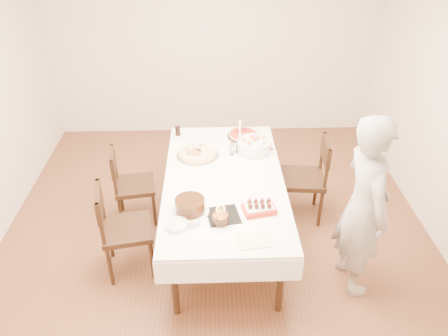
{
  "coord_description": "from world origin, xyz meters",
  "views": [
    {
      "loc": [
        -0.04,
        -3.41,
        3.1
      ],
      "look_at": [
        0.07,
        0.05,
        0.87
      ],
      "focal_mm": 35.0,
      "sensor_mm": 36.0,
      "label": 1
    }
  ],
  "objects_px": {
    "chair_right_savory": "(303,179)",
    "pizza_pepperoni": "(243,135)",
    "pasta_bowl": "(254,146)",
    "chair_left_dessert": "(127,229)",
    "taper_candle": "(240,136)",
    "person": "(364,207)",
    "birthday_cake": "(221,215)",
    "strawberry_box": "(259,208)",
    "layer_cake": "(190,206)",
    "pizza_white": "(198,154)",
    "chair_left_savory": "(135,185)",
    "cola_glass": "(178,131)",
    "dining_table": "(224,210)"
  },
  "relations": [
    {
      "from": "chair_right_savory",
      "to": "birthday_cake",
      "type": "relative_size",
      "value": 6.84
    },
    {
      "from": "pizza_white",
      "to": "pasta_bowl",
      "type": "bearing_deg",
      "value": 7.62
    },
    {
      "from": "taper_candle",
      "to": "pasta_bowl",
      "type": "bearing_deg",
      "value": 1.43
    },
    {
      "from": "person",
      "to": "pizza_white",
      "type": "xyz_separation_m",
      "value": [
        -1.41,
        1.04,
        -0.08
      ]
    },
    {
      "from": "dining_table",
      "to": "chair_right_savory",
      "type": "height_order",
      "value": "chair_right_savory"
    },
    {
      "from": "chair_left_dessert",
      "to": "person",
      "type": "distance_m",
      "value": 2.1
    },
    {
      "from": "chair_left_dessert",
      "to": "pizza_pepperoni",
      "type": "distance_m",
      "value": 1.7
    },
    {
      "from": "chair_right_savory",
      "to": "layer_cake",
      "type": "relative_size",
      "value": 2.94
    },
    {
      "from": "pasta_bowl",
      "to": "chair_right_savory",
      "type": "bearing_deg",
      "value": -15.03
    },
    {
      "from": "taper_candle",
      "to": "chair_left_savory",
      "type": "bearing_deg",
      "value": -172.74
    },
    {
      "from": "dining_table",
      "to": "cola_glass",
      "type": "distance_m",
      "value": 1.11
    },
    {
      "from": "chair_right_savory",
      "to": "birthday_cake",
      "type": "xyz_separation_m",
      "value": [
        -0.91,
        -1.03,
        0.35
      ]
    },
    {
      "from": "person",
      "to": "pizza_pepperoni",
      "type": "distance_m",
      "value": 1.71
    },
    {
      "from": "cola_glass",
      "to": "layer_cake",
      "type": "xyz_separation_m",
      "value": [
        0.18,
        -1.39,
        0.01
      ]
    },
    {
      "from": "birthday_cake",
      "to": "chair_left_dessert",
      "type": "bearing_deg",
      "value": 162.24
    },
    {
      "from": "cola_glass",
      "to": "chair_left_dessert",
      "type": "bearing_deg",
      "value": -107.85
    },
    {
      "from": "chair_left_dessert",
      "to": "taper_candle",
      "type": "distance_m",
      "value": 1.48
    },
    {
      "from": "taper_candle",
      "to": "birthday_cake",
      "type": "height_order",
      "value": "taper_candle"
    },
    {
      "from": "pizza_pepperoni",
      "to": "taper_candle",
      "type": "distance_m",
      "value": 0.37
    },
    {
      "from": "taper_candle",
      "to": "layer_cake",
      "type": "xyz_separation_m",
      "value": [
        -0.49,
        -1.0,
        -0.13
      ]
    },
    {
      "from": "person",
      "to": "birthday_cake",
      "type": "distance_m",
      "value": 1.2
    },
    {
      "from": "person",
      "to": "taper_candle",
      "type": "xyz_separation_m",
      "value": [
        -0.97,
        1.12,
        0.09
      ]
    },
    {
      "from": "pasta_bowl",
      "to": "birthday_cake",
      "type": "distance_m",
      "value": 1.23
    },
    {
      "from": "pizza_pepperoni",
      "to": "strawberry_box",
      "type": "bearing_deg",
      "value": -88.15
    },
    {
      "from": "pizza_pepperoni",
      "to": "strawberry_box",
      "type": "xyz_separation_m",
      "value": [
        0.04,
        -1.35,
        0.01
      ]
    },
    {
      "from": "chair_left_savory",
      "to": "pasta_bowl",
      "type": "relative_size",
      "value": 2.48
    },
    {
      "from": "taper_candle",
      "to": "layer_cake",
      "type": "bearing_deg",
      "value": -115.99
    },
    {
      "from": "layer_cake",
      "to": "chair_left_savory",
      "type": "bearing_deg",
      "value": 126.12
    },
    {
      "from": "pasta_bowl",
      "to": "layer_cake",
      "type": "distance_m",
      "value": 1.19
    },
    {
      "from": "pizza_pepperoni",
      "to": "taper_candle",
      "type": "relative_size",
      "value": 0.92
    },
    {
      "from": "pizza_white",
      "to": "strawberry_box",
      "type": "xyz_separation_m",
      "value": [
        0.54,
        -0.94,
        0.01
      ]
    },
    {
      "from": "chair_left_dessert",
      "to": "strawberry_box",
      "type": "xyz_separation_m",
      "value": [
        1.18,
        -0.13,
        0.31
      ]
    },
    {
      "from": "pizza_white",
      "to": "chair_left_dessert",
      "type": "bearing_deg",
      "value": -128.1
    },
    {
      "from": "taper_candle",
      "to": "layer_cake",
      "type": "relative_size",
      "value": 1.16
    },
    {
      "from": "pizza_white",
      "to": "layer_cake",
      "type": "bearing_deg",
      "value": -92.96
    },
    {
      "from": "dining_table",
      "to": "taper_candle",
      "type": "xyz_separation_m",
      "value": [
        0.18,
        0.51,
        0.56
      ]
    },
    {
      "from": "chair_left_savory",
      "to": "cola_glass",
      "type": "distance_m",
      "value": 0.78
    },
    {
      "from": "birthday_cake",
      "to": "dining_table",
      "type": "bearing_deg",
      "value": 85.59
    },
    {
      "from": "taper_candle",
      "to": "strawberry_box",
      "type": "xyz_separation_m",
      "value": [
        0.1,
        -1.02,
        -0.16
      ]
    },
    {
      "from": "pasta_bowl",
      "to": "birthday_cake",
      "type": "xyz_separation_m",
      "value": [
        -0.38,
        -1.17,
        0.02
      ]
    },
    {
      "from": "chair_right_savory",
      "to": "pizza_pepperoni",
      "type": "distance_m",
      "value": 0.83
    },
    {
      "from": "pizza_white",
      "to": "taper_candle",
      "type": "height_order",
      "value": "taper_candle"
    },
    {
      "from": "person",
      "to": "pasta_bowl",
      "type": "bearing_deg",
      "value": 28.01
    },
    {
      "from": "chair_left_savory",
      "to": "pizza_pepperoni",
      "type": "relative_size",
      "value": 2.51
    },
    {
      "from": "chair_left_savory",
      "to": "cola_glass",
      "type": "height_order",
      "value": "chair_left_savory"
    },
    {
      "from": "pizza_white",
      "to": "birthday_cake",
      "type": "distance_m",
      "value": 1.11
    },
    {
      "from": "chair_right_savory",
      "to": "pizza_pepperoni",
      "type": "xyz_separation_m",
      "value": [
        -0.62,
        0.47,
        0.29
      ]
    },
    {
      "from": "chair_left_savory",
      "to": "chair_right_savory",
      "type": "bearing_deg",
      "value": 170.94
    },
    {
      "from": "dining_table",
      "to": "person",
      "type": "relative_size",
      "value": 1.26
    },
    {
      "from": "dining_table",
      "to": "person",
      "type": "bearing_deg",
      "value": -27.88
    }
  ]
}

